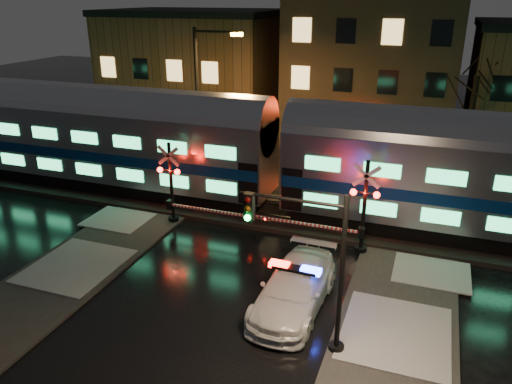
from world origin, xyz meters
TOP-DOWN VIEW (x-y plane):
  - ground at (0.00, 0.00)m, footprint 120.00×120.00m
  - ballast at (0.00, 5.00)m, footprint 90.00×4.20m
  - sidewalk_left at (-6.50, -6.00)m, footprint 4.00×20.00m
  - building_left at (-13.00, 22.00)m, footprint 14.00×10.00m
  - building_mid at (2.00, 22.50)m, footprint 12.00×11.00m
  - train at (-0.15, 5.00)m, footprint 51.00×3.12m
  - police_car at (2.82, -2.54)m, footprint 2.35×5.45m
  - crossing_signal_right at (4.13, 2.31)m, footprint 6.08×0.67m
  - crossing_signal_left at (-4.48, 2.31)m, footprint 5.87×0.66m
  - traffic_light at (3.93, -4.51)m, footprint 3.50×0.66m
  - streetlight at (-6.22, 9.00)m, footprint 2.99×0.31m

SIDE VIEW (x-z plane):
  - ground at x=0.00m, z-range 0.00..0.00m
  - sidewalk_left at x=-6.50m, z-range 0.00..0.12m
  - ballast at x=0.00m, z-range 0.00..0.24m
  - police_car at x=2.82m, z-range -0.08..1.66m
  - crossing_signal_left at x=-4.48m, z-range -0.36..3.80m
  - crossing_signal_right at x=4.13m, z-range -0.37..3.94m
  - traffic_light at x=3.93m, z-range 0.17..5.59m
  - train at x=-0.15m, z-range 0.42..6.35m
  - building_left at x=-13.00m, z-range 0.00..9.00m
  - streetlight at x=-6.22m, z-range 0.68..9.64m
  - building_mid at x=2.00m, z-range 0.00..11.50m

